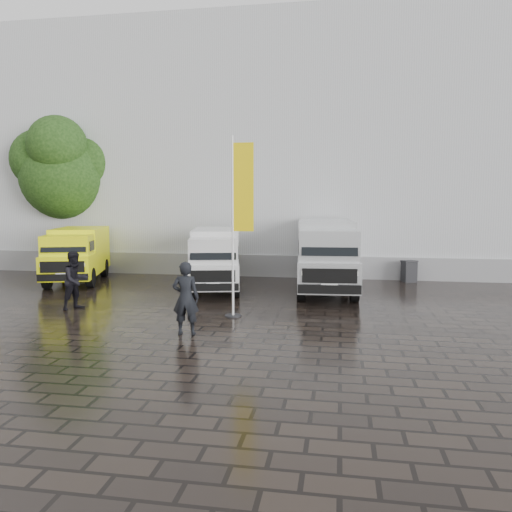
{
  "coord_description": "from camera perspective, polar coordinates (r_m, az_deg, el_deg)",
  "views": [
    {
      "loc": [
        3.23,
        -14.5,
        3.46
      ],
      "look_at": [
        0.41,
        2.2,
        1.59
      ],
      "focal_mm": 35.0,
      "sensor_mm": 36.0,
      "label": 1
    }
  ],
  "objects": [
    {
      "name": "wheelie_bin",
      "position": [
        22.38,
        17.08,
        -1.67
      ],
      "size": [
        0.71,
        0.71,
        0.93
      ],
      "primitive_type": "cube",
      "rotation": [
        0.0,
        0.0,
        0.32
      ],
      "color": "black",
      "rests_on": "ground"
    },
    {
      "name": "tree",
      "position": [
        26.78,
        -21.02,
        9.08
      ],
      "size": [
        4.3,
        4.32,
        7.72
      ],
      "color": "black",
      "rests_on": "ground"
    },
    {
      "name": "van_white",
      "position": [
        19.69,
        -4.66,
        -0.41
      ],
      "size": [
        2.91,
        5.64,
        2.33
      ],
      "primitive_type": null,
      "rotation": [
        0.0,
        0.0,
        0.22
      ],
      "color": "silver",
      "rests_on": "ground"
    },
    {
      "name": "exhibition_hall",
      "position": [
        30.63,
        7.39,
        11.0
      ],
      "size": [
        44.0,
        16.0,
        12.0
      ],
      "primitive_type": "cube",
      "color": "silver",
      "rests_on": "ground"
    },
    {
      "name": "ground",
      "position": [
        15.25,
        -2.91,
        -6.81
      ],
      "size": [
        120.0,
        120.0,
        0.0
      ],
      "primitive_type": "plane",
      "color": "black",
      "rests_on": "ground"
    },
    {
      "name": "van_silver",
      "position": [
        19.32,
        7.97,
        -0.02
      ],
      "size": [
        2.51,
        6.37,
        2.7
      ],
      "primitive_type": null,
      "rotation": [
        0.0,
        0.0,
        0.07
      ],
      "color": "silver",
      "rests_on": "ground"
    },
    {
      "name": "van_yellow",
      "position": [
        22.67,
        -19.74,
        0.07
      ],
      "size": [
        3.25,
        5.3,
        2.29
      ],
      "primitive_type": null,
      "rotation": [
        0.0,
        0.0,
        0.29
      ],
      "color": "#F8FF0D",
      "rests_on": "ground"
    },
    {
      "name": "flagpole",
      "position": [
        14.73,
        -1.98,
        4.59
      ],
      "size": [
        0.88,
        0.5,
        5.36
      ],
      "color": "black",
      "rests_on": "ground"
    },
    {
      "name": "person_tent",
      "position": [
        16.95,
        -19.91,
        -2.64
      ],
      "size": [
        1.03,
        1.13,
        1.87
      ],
      "primitive_type": "imported",
      "rotation": [
        0.0,
        0.0,
        1.13
      ],
      "color": "black",
      "rests_on": "ground"
    },
    {
      "name": "hall_plinth",
      "position": [
        22.68,
        6.4,
        -1.24
      ],
      "size": [
        44.0,
        0.15,
        1.0
      ],
      "primitive_type": "cube",
      "color": "gray",
      "rests_on": "ground"
    },
    {
      "name": "person_front",
      "position": [
        13.1,
        -8.04,
        -4.76
      ],
      "size": [
        0.74,
        0.52,
        1.92
      ],
      "primitive_type": "imported",
      "rotation": [
        0.0,
        0.0,
        3.23
      ],
      "color": "black",
      "rests_on": "ground"
    }
  ]
}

